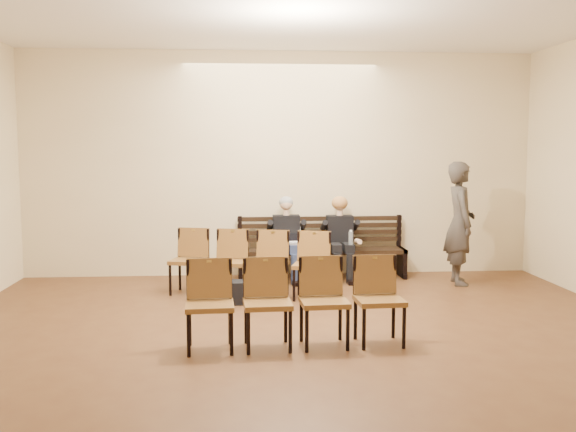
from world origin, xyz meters
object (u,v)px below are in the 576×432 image
(bench, at_px, (322,263))
(laptop, at_px, (290,244))
(bag, at_px, (231,292))
(chair_row_back, at_px, (296,303))
(chair_row_front, at_px, (249,263))
(passerby, at_px, (460,214))
(water_bottle, at_px, (351,245))
(seated_woman, at_px, (340,242))
(seated_man, at_px, (287,241))

(bench, bearing_deg, laptop, -151.43)
(bag, distance_m, chair_row_back, 2.03)
(chair_row_front, bearing_deg, passerby, 25.74)
(chair_row_front, relative_size, chair_row_back, 1.00)
(water_bottle, bearing_deg, bench, 134.02)
(seated_woman, bearing_deg, passerby, -15.83)
(bench, xyz_separation_m, laptop, (-0.52, -0.28, 0.35))
(seated_man, relative_size, water_bottle, 5.43)
(seated_man, height_order, water_bottle, seated_man)
(laptop, bearing_deg, seated_woman, -1.74)
(seated_man, relative_size, passerby, 0.58)
(seated_woman, xyz_separation_m, water_bottle, (0.11, -0.28, -0.01))
(water_bottle, distance_m, passerby, 1.67)
(chair_row_front, bearing_deg, chair_row_back, -63.76)
(laptop, distance_m, bag, 1.61)
(seated_man, relative_size, laptop, 3.48)
(passerby, bearing_deg, water_bottle, 88.01)
(bench, relative_size, bag, 6.58)
(seated_man, bearing_deg, seated_woman, 0.00)
(seated_woman, height_order, passerby, passerby)
(bench, xyz_separation_m, bag, (-1.39, -1.57, -0.08))
(seated_man, xyz_separation_m, water_bottle, (0.94, -0.28, -0.04))
(seated_woman, distance_m, passerby, 1.82)
(water_bottle, xyz_separation_m, bag, (-1.77, -1.17, -0.42))
(bench, distance_m, chair_row_back, 3.53)
(bench, relative_size, water_bottle, 11.65)
(chair_row_back, bearing_deg, bag, 106.96)
(bench, bearing_deg, seated_woman, -23.84)
(water_bottle, bearing_deg, seated_man, 163.61)
(chair_row_front, height_order, chair_row_back, chair_row_back)
(water_bottle, height_order, chair_row_back, chair_row_back)
(seated_man, xyz_separation_m, passerby, (2.52, -0.48, 0.43))
(bench, xyz_separation_m, water_bottle, (0.38, -0.40, 0.34))
(water_bottle, xyz_separation_m, chair_row_back, (-1.09, -3.06, -0.11))
(laptop, bearing_deg, chair_row_back, -106.77)
(seated_woman, distance_m, chair_row_back, 3.48)
(laptop, height_order, chair_row_front, chair_row_front)
(seated_man, distance_m, seated_woman, 0.83)
(seated_woman, bearing_deg, water_bottle, -68.11)
(seated_man, bearing_deg, chair_row_back, -92.64)
(seated_man, relative_size, chair_row_back, 0.55)
(laptop, bearing_deg, passerby, -20.64)
(seated_man, distance_m, chair_row_front, 1.20)
(passerby, distance_m, chair_row_front, 3.21)
(bench, bearing_deg, seated_man, -167.79)
(chair_row_back, bearing_deg, seated_woman, 70.81)
(water_bottle, distance_m, bag, 2.16)
(chair_row_front, bearing_deg, bag, -105.53)
(laptop, bearing_deg, bench, 15.23)
(bag, relative_size, passerby, 0.19)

